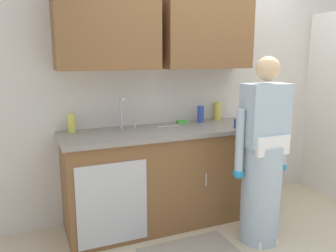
{
  "coord_description": "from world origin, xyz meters",
  "views": [
    {
      "loc": [
        -1.77,
        -2.24,
        1.62
      ],
      "look_at": [
        -0.58,
        0.55,
        1.0
      ],
      "focal_mm": 36.63,
      "sensor_mm": 36.0,
      "label": 1
    }
  ],
  "objects_px": {
    "sink": "(130,133)",
    "person_at_sink": "(262,166)",
    "bottle_cleaner_spray": "(201,114)",
    "sponge": "(182,122)",
    "bottle_water_tall": "(218,111)",
    "bottle_soap": "(72,123)",
    "cup_by_sink": "(238,123)",
    "knife_on_counter": "(169,126)"
  },
  "relations": [
    {
      "from": "sink",
      "to": "knife_on_counter",
      "type": "height_order",
      "value": "sink"
    },
    {
      "from": "bottle_cleaner_spray",
      "to": "sponge",
      "type": "bearing_deg",
      "value": 174.53
    },
    {
      "from": "person_at_sink",
      "to": "bottle_soap",
      "type": "relative_size",
      "value": 9.66
    },
    {
      "from": "cup_by_sink",
      "to": "bottle_soap",
      "type": "bearing_deg",
      "value": 164.77
    },
    {
      "from": "sink",
      "to": "bottle_water_tall",
      "type": "relative_size",
      "value": 2.64
    },
    {
      "from": "person_at_sink",
      "to": "sponge",
      "type": "xyz_separation_m",
      "value": [
        -0.36,
        0.87,
        0.26
      ]
    },
    {
      "from": "bottle_water_tall",
      "to": "sponge",
      "type": "relative_size",
      "value": 1.72
    },
    {
      "from": "sink",
      "to": "knife_on_counter",
      "type": "bearing_deg",
      "value": 12.69
    },
    {
      "from": "person_at_sink",
      "to": "bottle_cleaner_spray",
      "type": "xyz_separation_m",
      "value": [
        -0.15,
        0.85,
        0.33
      ]
    },
    {
      "from": "bottle_water_tall",
      "to": "bottle_soap",
      "type": "distance_m",
      "value": 1.55
    },
    {
      "from": "bottle_cleaner_spray",
      "to": "cup_by_sink",
      "type": "xyz_separation_m",
      "value": [
        0.2,
        -0.39,
        -0.04
      ]
    },
    {
      "from": "sink",
      "to": "bottle_water_tall",
      "type": "distance_m",
      "value": 1.09
    },
    {
      "from": "knife_on_counter",
      "to": "sponge",
      "type": "bearing_deg",
      "value": 32.85
    },
    {
      "from": "knife_on_counter",
      "to": "bottle_water_tall",
      "type": "bearing_deg",
      "value": 17.63
    },
    {
      "from": "bottle_soap",
      "to": "cup_by_sink",
      "type": "xyz_separation_m",
      "value": [
        1.51,
        -0.41,
        -0.04
      ]
    },
    {
      "from": "cup_by_sink",
      "to": "sponge",
      "type": "xyz_separation_m",
      "value": [
        -0.4,
        0.41,
        -0.03
      ]
    },
    {
      "from": "bottle_cleaner_spray",
      "to": "cup_by_sink",
      "type": "relative_size",
      "value": 2.0
    },
    {
      "from": "bottle_water_tall",
      "to": "sponge",
      "type": "bearing_deg",
      "value": -175.74
    },
    {
      "from": "sink",
      "to": "person_at_sink",
      "type": "xyz_separation_m",
      "value": [
        0.98,
        -0.67,
        -0.23
      ]
    },
    {
      "from": "bottle_water_tall",
      "to": "sink",
      "type": "bearing_deg",
      "value": -167.94
    },
    {
      "from": "bottle_water_tall",
      "to": "cup_by_sink",
      "type": "relative_size",
      "value": 2.24
    },
    {
      "from": "bottle_cleaner_spray",
      "to": "bottle_soap",
      "type": "bearing_deg",
      "value": 179.12
    },
    {
      "from": "sink",
      "to": "bottle_cleaner_spray",
      "type": "height_order",
      "value": "sink"
    },
    {
      "from": "sink",
      "to": "cup_by_sink",
      "type": "bearing_deg",
      "value": -11.95
    },
    {
      "from": "sink",
      "to": "bottle_water_tall",
      "type": "height_order",
      "value": "sink"
    },
    {
      "from": "cup_by_sink",
      "to": "person_at_sink",
      "type": "bearing_deg",
      "value": -95.85
    },
    {
      "from": "person_at_sink",
      "to": "cup_by_sink",
      "type": "relative_size",
      "value": 19.17
    },
    {
      "from": "bottle_cleaner_spray",
      "to": "sponge",
      "type": "height_order",
      "value": "bottle_cleaner_spray"
    },
    {
      "from": "bottle_cleaner_spray",
      "to": "sponge",
      "type": "distance_m",
      "value": 0.22
    },
    {
      "from": "sink",
      "to": "person_at_sink",
      "type": "bearing_deg",
      "value": -34.62
    },
    {
      "from": "person_at_sink",
      "to": "cup_by_sink",
      "type": "xyz_separation_m",
      "value": [
        0.05,
        0.46,
        0.29
      ]
    },
    {
      "from": "bottle_cleaner_spray",
      "to": "bottle_soap",
      "type": "distance_m",
      "value": 1.31
    },
    {
      "from": "bottle_soap",
      "to": "knife_on_counter",
      "type": "xyz_separation_m",
      "value": [
        0.91,
        -0.1,
        -0.08
      ]
    },
    {
      "from": "person_at_sink",
      "to": "bottle_cleaner_spray",
      "type": "distance_m",
      "value": 0.92
    },
    {
      "from": "cup_by_sink",
      "to": "knife_on_counter",
      "type": "relative_size",
      "value": 0.35
    },
    {
      "from": "bottle_soap",
      "to": "sponge",
      "type": "xyz_separation_m",
      "value": [
        1.11,
        -0.0,
        -0.07
      ]
    },
    {
      "from": "bottle_water_tall",
      "to": "knife_on_counter",
      "type": "xyz_separation_m",
      "value": [
        -0.64,
        -0.13,
        -0.09
      ]
    },
    {
      "from": "bottle_water_tall",
      "to": "cup_by_sink",
      "type": "height_order",
      "value": "bottle_water_tall"
    },
    {
      "from": "cup_by_sink",
      "to": "sponge",
      "type": "relative_size",
      "value": 0.77
    },
    {
      "from": "bottle_soap",
      "to": "cup_by_sink",
      "type": "distance_m",
      "value": 1.57
    },
    {
      "from": "bottle_water_tall",
      "to": "bottle_soap",
      "type": "relative_size",
      "value": 1.13
    },
    {
      "from": "sink",
      "to": "bottle_soap",
      "type": "height_order",
      "value": "sink"
    }
  ]
}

